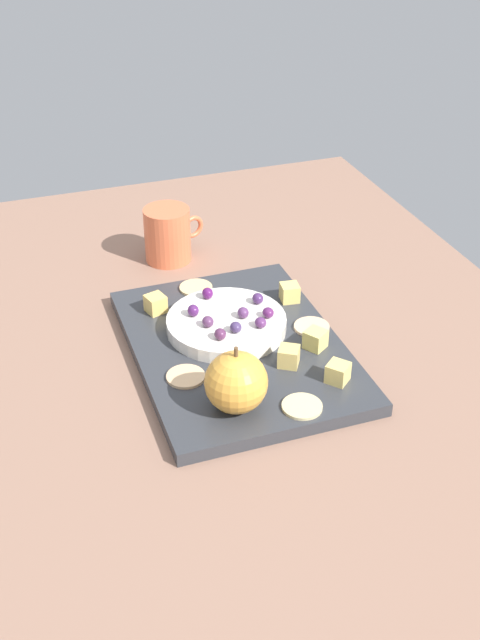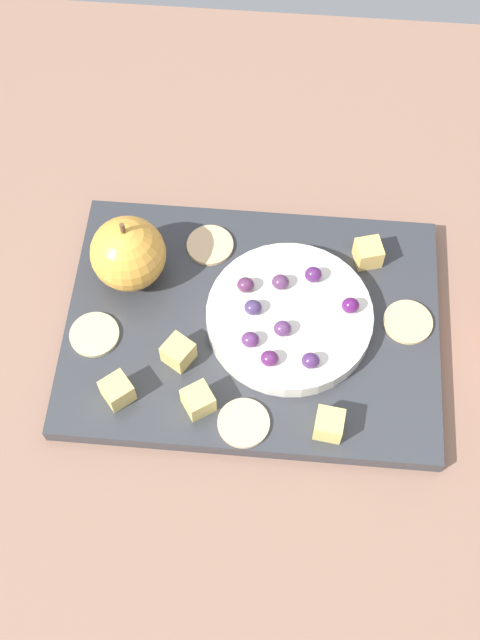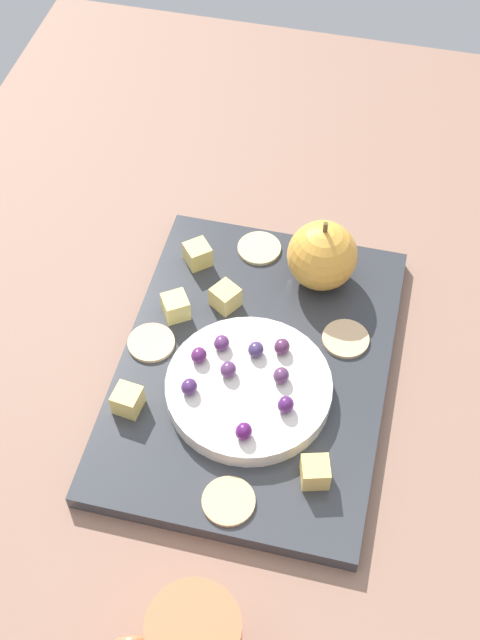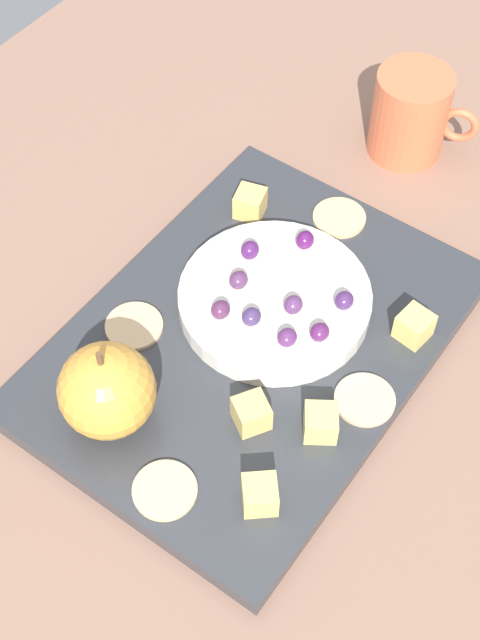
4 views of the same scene
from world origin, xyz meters
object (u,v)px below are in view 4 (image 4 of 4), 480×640
object	(u,v)px
cheese_cube_4	(251,413)
grape_5	(221,310)
apple_whole	(107,390)
grape_1	(254,314)
cracker_2	(341,219)
grape_8	(287,338)
cracker_1	(134,326)
cup	(411,114)
cheese_cube_1	(250,203)
cracker_3	(367,396)
grape_4	(306,241)
serving_dish	(275,300)
platter	(251,343)
grape_7	(344,300)
grape_2	(293,305)
cheese_cube_0	(414,326)
grape_3	(250,250)
cheese_cube_2	(260,495)
grape_6	(239,280)
cheese_cube_3	(321,423)
cracker_0	(165,490)
grape_0	(320,332)

from	to	relation	value
cheese_cube_4	grape_5	distance (cm)	9.80
apple_whole	grape_1	world-z (taller)	apple_whole
cracker_2	grape_8	distance (cm)	16.82
cracker_1	grape_5	world-z (taller)	grape_5
cup	cheese_cube_1	bearing A→B (deg)	-20.49
cracker_3	grape_4	world-z (taller)	grape_4
cracker_2	grape_5	xyz separation A→B (cm)	(16.92, -1.75, 2.50)
serving_dish	apple_whole	bearing A→B (deg)	-14.53
platter	grape_7	bearing A→B (deg)	139.60
cup	cracker_1	bearing A→B (deg)	-11.48
cheese_cube_4	grape_2	bearing A→B (deg)	-164.44
cheese_cube_0	grape_3	xyz separation A→B (cm)	(2.25, -15.69, 1.44)
cheese_cube_2	grape_2	xyz separation A→B (cm)	(-15.55, -7.44, 1.37)
apple_whole	grape_5	distance (cm)	12.47
grape_2	grape_4	bearing A→B (deg)	-155.59
cracker_2	cheese_cube_0	bearing A→B (deg)	57.21
cracker_1	grape_4	size ratio (longest dim) A/B	2.85
cracker_2	grape_6	distance (cm)	13.84
grape_5	grape_1	bearing A→B (deg)	116.82
grape_5	cup	xyz separation A→B (cm)	(-30.98, 0.98, 0.04)
platter	grape_2	size ratio (longest dim) A/B	21.54
cracker_2	grape_2	bearing A→B (deg)	13.01
cheese_cube_1	grape_3	xyz separation A→B (cm)	(5.80, 4.09, 1.44)
cheese_cube_3	cracker_0	bearing A→B (deg)	-30.72
grape_5	grape_8	size ratio (longest dim) A/B	1.00
grape_1	cup	distance (cm)	29.73
grape_7	cracker_0	bearing A→B (deg)	-5.97
cheese_cube_1	grape_0	size ratio (longest dim) A/B	1.48
cracker_3	grape_6	size ratio (longest dim) A/B	2.85
apple_whole	grape_8	distance (cm)	15.51
cracker_1	cracker_3	xyz separation A→B (cm)	(-5.76, 20.21, 0.00)
cheese_cube_1	cheese_cube_3	distance (cm)	24.50
cracker_3	grape_1	distance (cm)	11.72
apple_whole	grape_3	distance (cm)	19.13
apple_whole	grape_7	world-z (taller)	apple_whole
platter	grape_2	bearing A→B (deg)	148.67
cheese_cube_0	cracker_1	distance (cm)	24.22
cracker_1	cheese_cube_1	bearing A→B (deg)	178.90
cup	grape_5	bearing A→B (deg)	-1.82
platter	cup	distance (cm)	30.51
platter	cracker_0	xyz separation A→B (cm)	(15.76, 3.01, 1.13)
cheese_cube_3	cracker_3	world-z (taller)	cheese_cube_3
grape_5	cheese_cube_0	bearing A→B (deg)	123.15
cheese_cube_1	grape_2	world-z (taller)	grape_2
serving_dish	grape_4	size ratio (longest dim) A/B	9.54
grape_3	cheese_cube_3	bearing A→B (deg)	53.97
cup	platter	bearing A→B (deg)	3.24
cheese_cube_0	grape_8	size ratio (longest dim) A/B	1.48
cracker_0	grape_1	bearing A→B (deg)	-169.04
cracker_1	cheese_cube_2	bearing A→B (deg)	68.81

